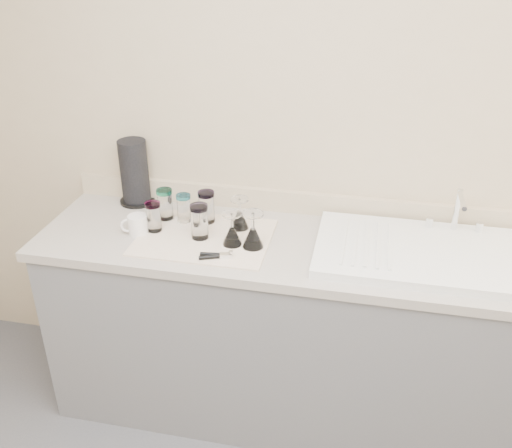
% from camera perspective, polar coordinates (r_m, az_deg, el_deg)
% --- Properties ---
extents(room_envelope, '(3.54, 3.50, 2.52)m').
position_cam_1_polar(room_envelope, '(1.02, -7.89, -2.66)').
color(room_envelope, '#4A4A4F').
rests_on(room_envelope, ground).
extents(counter_unit, '(2.06, 0.62, 0.90)m').
position_cam_1_polar(counter_unit, '(2.61, 2.45, -10.42)').
color(counter_unit, slate).
rests_on(counter_unit, ground).
extents(sink_unit, '(0.82, 0.50, 0.22)m').
position_cam_1_polar(sink_unit, '(2.34, 16.16, -2.71)').
color(sink_unit, white).
rests_on(sink_unit, counter_unit).
extents(dish_towel, '(0.55, 0.42, 0.01)m').
position_cam_1_polar(dish_towel, '(2.39, -5.16, -1.32)').
color(dish_towel, white).
rests_on(dish_towel, counter_unit).
extents(tumbler_teal, '(0.07, 0.07, 0.14)m').
position_cam_1_polar(tumbler_teal, '(2.53, -9.08, 1.99)').
color(tumbler_teal, white).
rests_on(tumbler_teal, dish_towel).
extents(tumbler_cyan, '(0.06, 0.06, 0.13)m').
position_cam_1_polar(tumbler_cyan, '(2.50, -7.22, 1.62)').
color(tumbler_cyan, white).
rests_on(tumbler_cyan, dish_towel).
extents(tumbler_purple, '(0.07, 0.07, 0.14)m').
position_cam_1_polar(tumbler_purple, '(2.47, -4.97, 1.73)').
color(tumbler_purple, white).
rests_on(tumbler_purple, dish_towel).
extents(tumbler_magenta, '(0.07, 0.07, 0.13)m').
position_cam_1_polar(tumbler_magenta, '(2.44, -10.21, 0.75)').
color(tumbler_magenta, white).
rests_on(tumbler_magenta, dish_towel).
extents(tumbler_lavender, '(0.07, 0.07, 0.15)m').
position_cam_1_polar(tumbler_lavender, '(2.35, -5.68, 0.27)').
color(tumbler_lavender, white).
rests_on(tumbler_lavender, dish_towel).
extents(goblet_back_left, '(0.08, 0.08, 0.14)m').
position_cam_1_polar(goblet_back_left, '(2.43, -1.65, 0.60)').
color(goblet_back_left, white).
rests_on(goblet_back_left, dish_towel).
extents(goblet_front_left, '(0.08, 0.08, 0.14)m').
position_cam_1_polar(goblet_front_left, '(2.30, -2.40, -0.99)').
color(goblet_front_left, white).
rests_on(goblet_front_left, dish_towel).
extents(goblet_front_right, '(0.09, 0.09, 0.15)m').
position_cam_1_polar(goblet_front_right, '(2.28, -0.31, -1.14)').
color(goblet_front_right, white).
rests_on(goblet_front_right, dish_towel).
extents(can_opener, '(0.13, 0.07, 0.02)m').
position_cam_1_polar(can_opener, '(2.24, -4.00, -3.18)').
color(can_opener, silver).
rests_on(can_opener, dish_towel).
extents(white_mug, '(0.12, 0.11, 0.08)m').
position_cam_1_polar(white_mug, '(2.45, -11.78, -0.09)').
color(white_mug, white).
rests_on(white_mug, counter_unit).
extents(paper_towel_roll, '(0.16, 0.16, 0.30)m').
position_cam_1_polar(paper_towel_roll, '(2.69, -12.06, 5.03)').
color(paper_towel_roll, black).
rests_on(paper_towel_roll, counter_unit).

